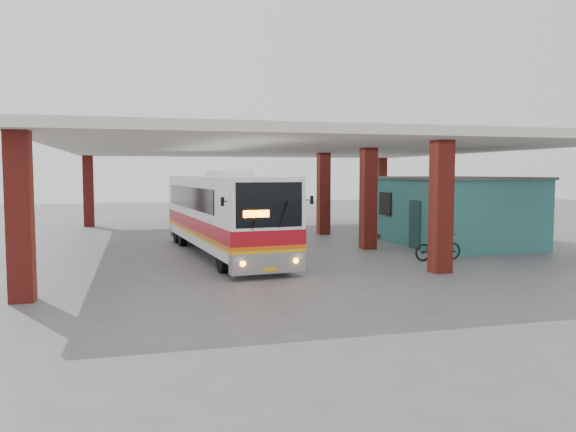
{
  "coord_description": "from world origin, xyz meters",
  "views": [
    {
      "loc": [
        -6.63,
        -19.41,
        3.28
      ],
      "look_at": [
        -1.39,
        0.0,
        1.74
      ],
      "focal_mm": 35.0,
      "sensor_mm": 36.0,
      "label": 1
    }
  ],
  "objects_px": {
    "coach_bus": "(223,213)",
    "pedestrian": "(435,241)",
    "red_chair": "(380,232)",
    "motorcycle": "(438,247)"
  },
  "relations": [
    {
      "from": "motorcycle",
      "to": "red_chair",
      "type": "distance_m",
      "value": 7.09
    },
    {
      "from": "motorcycle",
      "to": "pedestrian",
      "type": "xyz_separation_m",
      "value": [
        -0.35,
        -0.38,
        0.28
      ]
    },
    {
      "from": "coach_bus",
      "to": "red_chair",
      "type": "height_order",
      "value": "coach_bus"
    },
    {
      "from": "pedestrian",
      "to": "coach_bus",
      "type": "bearing_deg",
      "value": -36.36
    },
    {
      "from": "motorcycle",
      "to": "pedestrian",
      "type": "relative_size",
      "value": 1.22
    },
    {
      "from": "coach_bus",
      "to": "pedestrian",
      "type": "distance_m",
      "value": 8.27
    },
    {
      "from": "motorcycle",
      "to": "red_chair",
      "type": "height_order",
      "value": "motorcycle"
    },
    {
      "from": "coach_bus",
      "to": "red_chair",
      "type": "distance_m",
      "value": 9.21
    },
    {
      "from": "pedestrian",
      "to": "red_chair",
      "type": "distance_m",
      "value": 7.52
    },
    {
      "from": "coach_bus",
      "to": "red_chair",
      "type": "relative_size",
      "value": 15.43
    }
  ]
}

